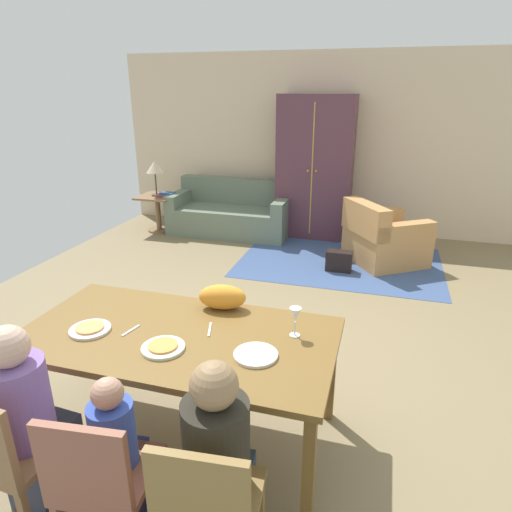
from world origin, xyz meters
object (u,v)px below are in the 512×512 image
object	(u,v)px
dining_chair_man	(4,452)
side_table	(158,208)
plate_near_man	(90,330)
person_woman	(220,470)
person_man	(31,424)
book_upper	(167,193)
wine_glass	(295,316)
dining_chair_woman	(208,506)
dining_chair_child	(101,477)
handbag	(339,261)
armchair	(383,239)
table_lamp	(155,168)
couch	(231,214)
person_child	(120,459)
plate_near_woman	(256,355)
dining_table	(178,343)
cat	(222,297)
book_lower	(164,196)
plate_near_child	(163,348)
armoire	(315,168)

from	to	relation	value
dining_chair_man	side_table	world-z (taller)	dining_chair_man
plate_near_man	person_woman	world-z (taller)	person_woman
person_man	book_upper	size ratio (longest dim) A/B	5.04
wine_glass	dining_chair_woman	xyz separation A→B (m)	(-0.16, -1.03, -0.40)
dining_chair_child	handbag	world-z (taller)	dining_chair_child
armchair	table_lamp	size ratio (longest dim) A/B	2.20
dining_chair_child	couch	distance (m)	5.31
dining_chair_man	person_child	bearing A→B (deg)	17.74
wine_glass	person_man	distance (m)	1.54
table_lamp	plate_near_man	bearing A→B (deg)	-66.73
plate_near_woman	plate_near_man	bearing A→B (deg)	-178.92
person_man	person_child	distance (m)	0.53
dining_chair_woman	dining_chair_child	bearing A→B (deg)	179.98
dining_table	person_man	distance (m)	0.88
dining_table	person_child	world-z (taller)	person_child
couch	side_table	size ratio (longest dim) A/B	3.22
dining_chair_child	side_table	xyz separation A→B (m)	(-2.34, 4.92, -0.11)
dining_chair_woman	table_lamp	distance (m)	5.71
person_man	person_woman	world-z (taller)	same
plate_near_woman	wine_glass	world-z (taller)	wine_glass
cat	person_woman	bearing A→B (deg)	-80.95
plate_near_woman	person_child	xyz separation A→B (m)	(-0.53, -0.58, -0.34)
person_man	dining_chair_woman	bearing A→B (deg)	-9.34
dining_chair_man	dining_chair_woman	xyz separation A→B (m)	(1.07, 0.00, 0.00)
plate_near_man	person_man	size ratio (longest dim) A/B	0.23
side_table	cat	bearing A→B (deg)	-55.97
table_lamp	book_lower	distance (m)	0.45
dining_table	plate_near_woman	size ratio (longest dim) A/B	7.69
plate_near_child	handbag	size ratio (longest dim) A/B	0.78
plate_near_woman	handbag	world-z (taller)	plate_near_woman
plate_near_child	wine_glass	world-z (taller)	wine_glass
cat	armchair	world-z (taller)	cat
table_lamp	person_child	bearing A→B (deg)	-63.91
book_upper	wine_glass	bearing A→B (deg)	-53.94
person_woman	couch	size ratio (longest dim) A/B	0.59
table_lamp	book_upper	distance (m)	0.43
book_lower	handbag	size ratio (longest dim) A/B	0.69
couch	table_lamp	world-z (taller)	table_lamp
dining_chair_woman	side_table	bearing A→B (deg)	120.23
cat	side_table	distance (m)	4.45
dining_chair_child	person_man	bearing A→B (deg)	161.94
person_man	dining_chair_child	distance (m)	0.56
plate_near_man	armoire	bearing A→B (deg)	82.47
person_man	armchair	world-z (taller)	person_man
person_woman	cat	size ratio (longest dim) A/B	3.47
book_lower	wine_glass	bearing A→B (deg)	-53.26
dining_chair_woman	couch	world-z (taller)	dining_chair_woman
handbag	dining_chair_child	bearing A→B (deg)	-99.21
cat	armoire	xyz separation A→B (m)	(-0.06, 4.16, 0.20)
dining_table	person_man	world-z (taller)	person_man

